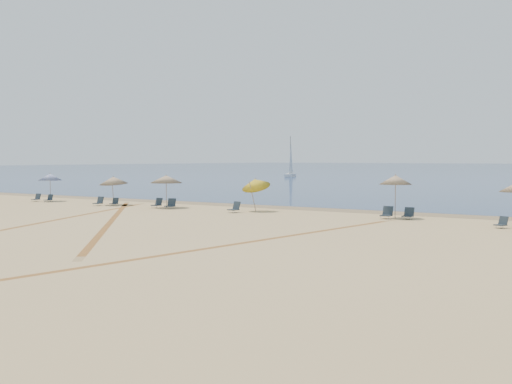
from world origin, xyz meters
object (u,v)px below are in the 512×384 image
at_px(chair_0, 37,198).
at_px(chair_4, 157,203).
at_px(chair_6, 235,208).
at_px(chair_7, 387,213).
at_px(umbrella_1, 113,180).
at_px(chair_8, 408,214).
at_px(chair_5, 171,204).
at_px(chair_9, 502,223).
at_px(umbrella_2, 166,179).
at_px(chair_2, 99,202).
at_px(umbrella_3, 255,183).
at_px(chair_3, 115,202).
at_px(chair_1, 49,199).
at_px(umbrella_0, 50,177).
at_px(sailboat_0, 291,164).
at_px(umbrella_4, 396,180).

distance_m(chair_0, chair_4, 12.81).
relative_size(chair_6, chair_7, 1.12).
distance_m(umbrella_1, chair_8, 22.60).
relative_size(chair_4, chair_7, 0.97).
distance_m(chair_5, chair_9, 21.97).
xyz_separation_m(umbrella_2, chair_2, (-5.48, -1.28, -1.75)).
bearing_deg(umbrella_3, chair_5, -166.35).
xyz_separation_m(chair_3, chair_9, (27.36, -0.11, 0.00)).
bearing_deg(chair_1, umbrella_2, -0.78).
height_order(chair_0, chair_5, chair_5).
bearing_deg(chair_6, chair_3, -166.17).
bearing_deg(chair_6, umbrella_3, 81.86).
bearing_deg(chair_9, umbrella_0, -156.36).
distance_m(umbrella_2, chair_7, 16.38).
height_order(umbrella_2, umbrella_3, umbrella_3).
height_order(chair_1, chair_9, chair_1).
xyz_separation_m(chair_7, sailboat_0, (-44.69, 68.67, 2.04)).
bearing_deg(chair_7, chair_3, -176.86).
height_order(chair_7, sailboat_0, sailboat_0).
relative_size(umbrella_1, chair_0, 3.33).
bearing_deg(chair_1, umbrella_0, 130.52).
bearing_deg(umbrella_1, chair_1, -175.63).
bearing_deg(umbrella_3, umbrella_2, -173.24).
distance_m(umbrella_0, umbrella_3, 19.59).
distance_m(chair_0, chair_3, 8.80).
height_order(umbrella_1, chair_4, umbrella_1).
distance_m(umbrella_0, chair_2, 7.35).
bearing_deg(chair_5, umbrella_2, 133.52).
relative_size(umbrella_2, umbrella_4, 0.91).
distance_m(chair_4, chair_8, 17.94).
relative_size(umbrella_2, chair_0, 3.54).
bearing_deg(chair_0, chair_3, -5.38).
xyz_separation_m(umbrella_1, umbrella_3, (12.12, 1.01, 0.02)).
height_order(chair_0, chair_4, chair_4).
bearing_deg(chair_6, chair_1, -166.27).
bearing_deg(umbrella_0, umbrella_3, 2.47).
height_order(umbrella_1, umbrella_2, umbrella_2).
distance_m(umbrella_4, chair_0, 29.92).
bearing_deg(umbrella_0, umbrella_2, 0.04).
height_order(umbrella_4, chair_6, umbrella_4).
bearing_deg(chair_7, umbrella_0, -179.37).
xyz_separation_m(chair_6, chair_9, (16.49, -0.13, -0.05)).
relative_size(chair_4, chair_5, 0.86).
distance_m(umbrella_1, umbrella_2, 5.08).
bearing_deg(chair_5, chair_1, 167.96).
bearing_deg(chair_7, chair_1, -177.94).
bearing_deg(umbrella_0, umbrella_1, -1.30).
xyz_separation_m(umbrella_1, chair_2, (-0.41, -1.11, -1.57)).
bearing_deg(umbrella_1, chair_0, -175.60).
xyz_separation_m(chair_0, chair_1, (1.39, 0.11, -0.01)).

